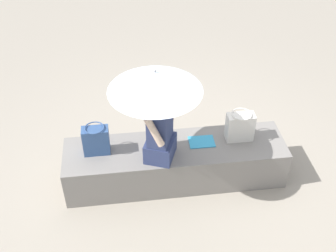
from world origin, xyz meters
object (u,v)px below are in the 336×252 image
Objects in this scene: parasol at (155,81)px; tote_bag_canvas at (96,140)px; magazine at (202,142)px; person_seated at (160,127)px; handbag_black at (240,127)px.

parasol is 1.02m from tote_bag_canvas.
tote_bag_canvas reaches higher than magazine.
person_seated is 0.63m from magazine.
handbag_black is at bearing 1.02° from tote_bag_canvas.
person_seated is 0.82× the size of parasol.
handbag_black is at bearing 10.87° from person_seated.
person_seated is 2.61× the size of handbag_black.
person_seated is 0.94m from handbag_black.
magazine is at bearing 18.65° from person_seated.
tote_bag_canvas is (-1.55, -0.03, -0.00)m from handbag_black.
magazine is (1.14, 0.02, -0.16)m from tote_bag_canvas.
parasol is 1.10m from magazine.
person_seated reaches higher than tote_bag_canvas.
person_seated is 3.21× the size of magazine.
parasol is 1.24m from handbag_black.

